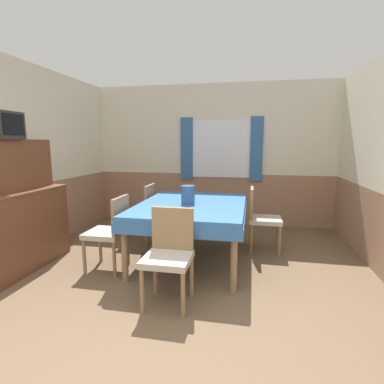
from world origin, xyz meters
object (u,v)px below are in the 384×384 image
Objects in this scene: chair_left_far at (142,211)px; chair_head_near at (170,252)px; chair_left_near at (111,230)px; sideboard at (17,215)px; dining_table at (192,211)px; vase at (188,195)px; chair_right_far at (261,216)px; tv at (3,125)px.

chair_left_far is 1.85m from chair_head_near.
sideboard is at bearing 100.02° from chair_left_near.
dining_table is 1.14× the size of sideboard.
vase reaches higher than chair_head_near.
vase reaches higher than chair_right_far.
chair_right_far reaches higher than dining_table.
sideboard reaches higher than chair_head_near.
chair_right_far is at bearing -118.82° from chair_head_near.
chair_right_far is 3.88× the size of vase.
chair_left_far is 3.88× the size of vase.
sideboard reaches higher than chair_left_near.
tv is (-2.89, -1.32, 1.22)m from chair_right_far.
vase is at bearing -167.99° from dining_table.
sideboard is at bearing -66.74° from chair_right_far.
chair_right_far is (0.89, 0.52, -0.15)m from dining_table.
dining_table is 0.22m from vase.
chair_left_far is 0.58× the size of sideboard.
vase reaches higher than chair_left_near.
chair_head_near is (0.89, -1.62, 0.00)m from chair_left_far.
chair_head_near is at bearing -122.75° from chair_left_near.
chair_head_near is at bearing -90.00° from dining_table.
sideboard is (-2.89, -1.24, 0.17)m from chair_right_far.
chair_head_near is at bearing -8.45° from tv.
chair_left_far is (0.00, 1.05, 0.00)m from chair_left_near.
tv is at bearing 103.95° from chair_left_near.
chair_head_near is at bearing -10.70° from sideboard.
dining_table is 1.04m from chair_right_far.
sideboard reaches higher than chair_right_far.
chair_left_far is 1.67m from sideboard.
chair_left_near is at bearing -32.75° from chair_head_near.
chair_left_near is 1.00× the size of chair_head_near.
sideboard is (-1.11, -0.20, 0.17)m from chair_left_near.
dining_table is 1.11m from chair_head_near.
chair_left_near reaches higher than dining_table.
chair_left_far is at bearing -90.00° from chair_right_far.
chair_left_far is at bearing 0.00° from chair_left_near.
vase is at bearing -122.53° from chair_left_far.
chair_left_far is at bearing 48.29° from sideboard.
chair_left_near is at bearing -180.00° from chair_left_far.
chair_head_near is 2.36m from tv.
dining_table is 1.98× the size of chair_head_near.
chair_left_near is 1.05m from vase.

